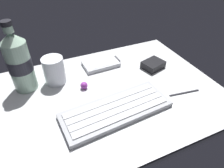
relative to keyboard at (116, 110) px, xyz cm
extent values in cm
cube|color=#B7BABC|center=(2.34, 7.86, -1.81)|extent=(64.00, 48.00, 2.00)
cube|color=#B7BABC|center=(2.34, -15.54, -0.41)|extent=(64.00, 1.20, 0.80)
cube|color=#93969B|center=(0.00, 0.00, -0.11)|extent=(29.72, 13.06, 1.40)
cube|color=#ADAFB5|center=(-0.24, 3.29, 0.74)|extent=(26.75, 3.92, 0.30)
cube|color=#ADAFB5|center=(-0.08, 1.10, 0.74)|extent=(26.75, 3.92, 0.30)
cube|color=#ADAFB5|center=(0.08, -1.10, 0.74)|extent=(26.75, 3.92, 0.30)
cube|color=#ADAFB5|center=(0.24, -3.29, 0.74)|extent=(26.75, 3.92, 0.30)
cube|color=#B7BABF|center=(4.60, 22.67, -0.11)|extent=(12.18, 7.88, 1.40)
cube|color=silver|center=(4.60, 22.67, 0.64)|extent=(8.54, 6.13, 0.10)
cube|color=#333338|center=(11.00, 22.82, -0.11)|extent=(0.89, 3.82, 1.12)
cylinder|color=silver|center=(-11.71, 19.63, 3.44)|extent=(6.40, 6.40, 8.50)
cylinder|color=red|center=(-11.71, 19.63, 2.45)|extent=(5.50, 5.50, 6.12)
cylinder|color=#9EC1A8|center=(-20.42, 20.43, 6.69)|extent=(6.60, 6.60, 15.00)
cone|color=#9EC1A8|center=(-20.42, 20.43, 15.59)|extent=(6.60, 6.60, 2.80)
cylinder|color=#9EC1A8|center=(-20.42, 20.43, 17.89)|extent=(2.51, 2.51, 1.80)
cylinder|color=black|center=(-20.42, 20.43, 19.39)|extent=(2.77, 2.77, 1.20)
cylinder|color=#2D2D38|center=(-20.42, 20.43, 7.44)|extent=(6.73, 6.73, 3.80)
cube|color=black|center=(20.63, 14.01, 0.39)|extent=(8.25, 7.28, 2.40)
sphere|color=purple|center=(-4.66, 12.86, 0.29)|extent=(2.20, 2.20, 2.20)
cylinder|color=#26262B|center=(21.58, -1.35, -0.46)|extent=(9.50, 2.07, 0.70)
camera|label=1|loc=(-16.10, -33.46, 37.93)|focal=32.08mm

